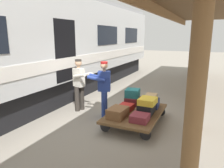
{
  "coord_description": "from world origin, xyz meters",
  "views": [
    {
      "loc": [
        -2.01,
        5.77,
        2.44
      ],
      "look_at": [
        0.34,
        0.63,
        1.15
      ],
      "focal_mm": 34.09,
      "sensor_mm": 36.0,
      "label": 1
    }
  ],
  "objects": [
    {
      "name": "ground_plane",
      "position": [
        0.0,
        0.0,
        0.0
      ],
      "size": [
        60.0,
        60.0,
        0.0
      ],
      "primitive_type": "plane",
      "color": "gray"
    },
    {
      "name": "luggage_cart",
      "position": [
        -0.26,
        0.33,
        0.29
      ],
      "size": [
        1.35,
        2.16,
        0.33
      ],
      "color": "brown",
      "rests_on": "ground_plane"
    },
    {
      "name": "suitcase_navy_fabric",
      "position": [
        -0.56,
        -0.27,
        0.46
      ],
      "size": [
        0.44,
        0.5,
        0.25
      ],
      "primitive_type": "cube",
      "rotation": [
        0.0,
        0.0,
        0.07
      ],
      "color": "navy",
      "rests_on": "luggage_cart"
    },
    {
      "name": "suitcase_burgundy_valise",
      "position": [
        -0.56,
        0.92,
        0.42
      ],
      "size": [
        0.43,
        0.44,
        0.18
      ],
      "primitive_type": "cube",
      "rotation": [
        0.0,
        0.0,
        -0.0
      ],
      "color": "maroon",
      "rests_on": "luggage_cart"
    },
    {
      "name": "suitcase_teal_softside",
      "position": [
        0.06,
        -0.29,
        0.69
      ],
      "size": [
        0.46,
        0.48,
        0.25
      ],
      "primitive_type": "cube",
      "rotation": [
        0.0,
        0.0,
        0.12
      ],
      "color": "#1E666B",
      "rests_on": "suitcase_maroon_trunk"
    },
    {
      "name": "train_car",
      "position": [
        3.79,
        -0.0,
        2.06
      ],
      "size": [
        3.02,
        18.32,
        4.0
      ],
      "color": "silver",
      "rests_on": "ground_plane"
    },
    {
      "name": "suitcase_yellow_case",
      "position": [
        -0.6,
        0.35,
        0.7
      ],
      "size": [
        0.45,
        0.54,
        0.16
      ],
      "primitive_type": "cube",
      "rotation": [
        0.0,
        0.0,
        -0.02
      ],
      "color": "gold",
      "rests_on": "suitcase_black_hardshell"
    },
    {
      "name": "platform_canopy",
      "position": [
        -1.84,
        -0.0,
        3.26
      ],
      "size": [
        3.2,
        18.59,
        3.56
      ],
      "color": "brown",
      "rests_on": "ground_plane"
    },
    {
      "name": "porter_in_overalls",
      "position": [
        0.79,
        0.26,
        0.93
      ],
      "size": [
        0.73,
        0.57,
        1.7
      ],
      "color": "navy",
      "rests_on": "ground_plane"
    },
    {
      "name": "suitcase_black_hardshell",
      "position": [
        -0.56,
        0.33,
        0.48
      ],
      "size": [
        0.4,
        0.62,
        0.29
      ],
      "primitive_type": "cube",
      "rotation": [
        0.0,
        0.0,
        0.02
      ],
      "color": "black",
      "rests_on": "luggage_cart"
    },
    {
      "name": "suitcase_tan_vintage",
      "position": [
        -0.54,
        -0.24,
        0.66
      ],
      "size": [
        0.33,
        0.47,
        0.15
      ],
      "primitive_type": "cube",
      "rotation": [
        0.0,
        0.0,
        0.06
      ],
      "color": "tan",
      "rests_on": "suitcase_navy_fabric"
    },
    {
      "name": "suitcase_maroon_trunk",
      "position": [
        0.04,
        -0.27,
        0.45
      ],
      "size": [
        0.42,
        0.47,
        0.23
      ],
      "primitive_type": "cube",
      "rotation": [
        0.0,
        0.0,
        -0.07
      ],
      "color": "maroon",
      "rests_on": "luggage_cart"
    },
    {
      "name": "porter_by_door",
      "position": [
        1.77,
        0.07,
        0.93
      ],
      "size": [
        0.73,
        0.56,
        1.7
      ],
      "color": "#332D28",
      "rests_on": "ground_plane"
    },
    {
      "name": "suitcase_red_plastic",
      "position": [
        0.04,
        0.33,
        0.42
      ],
      "size": [
        0.39,
        0.47,
        0.17
      ],
      "primitive_type": "cube",
      "rotation": [
        0.0,
        0.0,
        -0.04
      ],
      "color": "#AD231E",
      "rests_on": "luggage_cart"
    },
    {
      "name": "suitcase_brown_leather",
      "position": [
        0.04,
        0.92,
        0.47
      ],
      "size": [
        0.46,
        0.59,
        0.26
      ],
      "primitive_type": "cube",
      "rotation": [
        0.0,
        0.0,
        -0.06
      ],
      "color": "brown",
      "rests_on": "luggage_cart"
    }
  ]
}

